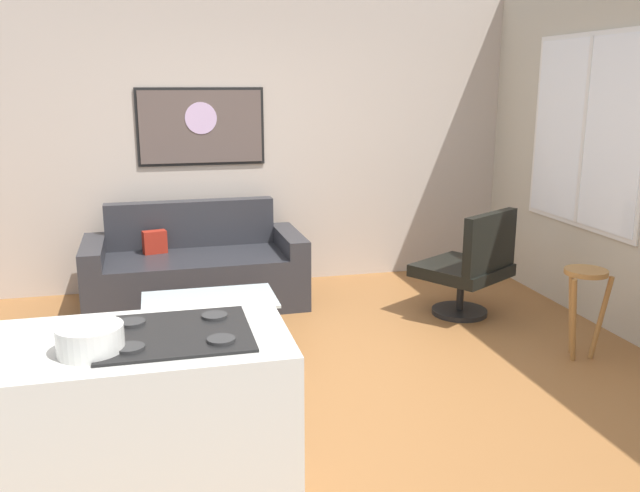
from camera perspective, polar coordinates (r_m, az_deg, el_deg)
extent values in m
cube|color=#915E32|center=(4.44, -1.88, -12.07)|extent=(6.40, 6.40, 0.04)
cube|color=#B9AC9E|center=(6.41, -6.58, 9.07)|extent=(6.40, 0.05, 2.80)
cube|color=#B8B09D|center=(5.46, 25.49, 7.05)|extent=(0.05, 6.40, 2.80)
cube|color=#29292E|center=(5.96, -10.51, -2.89)|extent=(1.52, 0.91, 0.46)
cube|color=#29292E|center=(6.21, -10.96, 1.91)|extent=(1.51, 0.19, 0.42)
cube|color=#29292E|center=(5.95, -18.66, -2.66)|extent=(0.20, 0.88, 0.61)
cube|color=#29292E|center=(6.06, -2.59, -1.64)|extent=(0.20, 0.88, 0.61)
cube|color=maroon|center=(6.02, -13.91, 0.33)|extent=(0.22, 0.14, 0.20)
cube|color=silver|center=(4.88, -9.42, -4.55)|extent=(0.95, 0.55, 0.02)
cylinder|color=#232326|center=(4.72, -14.30, -8.07)|extent=(0.03, 0.03, 0.39)
cylinder|color=#232326|center=(4.77, -3.95, -7.38)|extent=(0.03, 0.03, 0.39)
cylinder|color=#232326|center=(5.15, -14.30, -6.19)|extent=(0.03, 0.03, 0.39)
cylinder|color=#232326|center=(5.20, -4.85, -5.59)|extent=(0.03, 0.03, 0.39)
cylinder|color=black|center=(5.83, 11.79, -5.49)|extent=(0.47, 0.47, 0.04)
cylinder|color=black|center=(5.77, 11.89, -3.63)|extent=(0.06, 0.06, 0.36)
cube|color=black|center=(5.72, 11.97, -2.02)|extent=(0.90, 0.89, 0.10)
cube|color=black|center=(5.53, 14.31, 0.34)|extent=(0.61, 0.41, 0.47)
cylinder|color=#9B6935|center=(5.00, 21.75, -2.06)|extent=(0.29, 0.29, 0.03)
cylinder|color=#9B6935|center=(5.19, 20.63, -5.18)|extent=(0.04, 0.12, 0.62)
cylinder|color=#9B6935|center=(4.98, 20.81, -5.96)|extent=(0.12, 0.09, 0.62)
cylinder|color=#9B6935|center=(5.10, 22.83, -5.68)|extent=(0.12, 0.09, 0.62)
cube|color=silver|center=(2.97, -16.88, -16.07)|extent=(1.41, 0.70, 0.93)
cube|color=black|center=(2.76, -12.25, -7.30)|extent=(0.60, 0.52, 0.01)
cylinder|color=#2D2D2D|center=(2.63, -15.90, -8.33)|extent=(0.11, 0.11, 0.01)
cylinder|color=#2D2D2D|center=(2.64, -8.43, -7.89)|extent=(0.11, 0.11, 0.01)
cylinder|color=#2D2D2D|center=(2.89, -15.74, -6.28)|extent=(0.11, 0.11, 0.01)
cylinder|color=#2D2D2D|center=(2.90, -8.98, -5.89)|extent=(0.11, 0.11, 0.01)
cylinder|color=silver|center=(2.67, -18.91, -8.49)|extent=(0.14, 0.14, 0.01)
cylinder|color=silver|center=(2.65, -18.99, -7.54)|extent=(0.25, 0.25, 0.11)
cube|color=black|center=(6.32, -10.10, 9.98)|extent=(1.16, 0.01, 0.71)
cube|color=brown|center=(6.32, -10.10, 9.98)|extent=(1.11, 0.02, 0.66)
cylinder|color=#C9A8D1|center=(6.30, -10.12, 10.68)|extent=(0.29, 0.01, 0.29)
cube|color=silver|center=(5.91, 21.68, 9.02)|extent=(0.02, 1.47, 1.57)
cube|color=white|center=(5.90, 21.60, 9.02)|extent=(0.01, 1.39, 1.49)
cube|color=silver|center=(5.90, 21.57, 9.02)|extent=(0.01, 0.04, 1.49)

